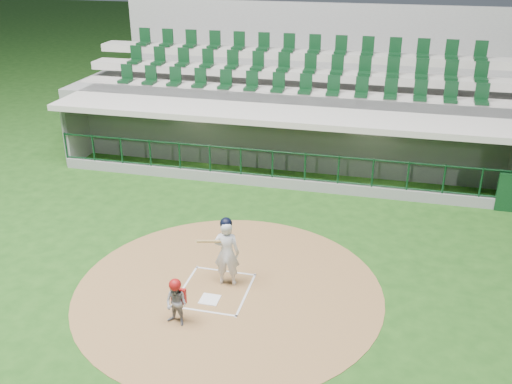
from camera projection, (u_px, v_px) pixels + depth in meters
ground at (219, 284)px, 13.60m from camera, size 120.00×120.00×0.00m
dirt_circle at (229, 290)px, 13.35m from camera, size 7.20×7.20×0.01m
home_plate at (210, 299)px, 12.97m from camera, size 0.43×0.43×0.02m
batter_box_chalk at (215, 290)px, 13.33m from camera, size 1.55×1.80×0.01m
dugout_structure at (288, 142)px, 20.10m from camera, size 16.40×3.70×3.00m
seating_deck at (299, 106)px, 22.68m from camera, size 17.00×6.72×5.15m
batter at (227, 251)px, 13.24m from camera, size 0.86×0.87×1.74m
catcher at (176, 302)px, 11.95m from camera, size 0.58×0.51×1.11m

